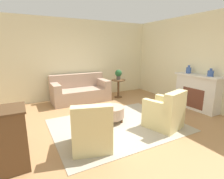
% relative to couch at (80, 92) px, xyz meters
% --- Properties ---
extents(ground_plane, '(16.00, 16.00, 0.00)m').
position_rel_couch_xyz_m(ground_plane, '(0.13, -2.36, -0.33)').
color(ground_plane, '#AD7F51').
extents(wall_back, '(9.74, 0.12, 2.80)m').
position_rel_couch_xyz_m(wall_back, '(0.13, 0.57, 1.07)').
color(wall_back, beige).
rests_on(wall_back, ground_plane).
extents(wall_right, '(0.12, 9.70, 2.80)m').
position_rel_couch_xyz_m(wall_right, '(3.04, -2.36, 1.07)').
color(wall_right, beige).
rests_on(wall_right, ground_plane).
extents(rug, '(2.97, 2.30, 0.01)m').
position_rel_couch_xyz_m(rug, '(0.13, -2.36, -0.33)').
color(rug, '#B2A893').
rests_on(rug, ground_plane).
extents(couch, '(1.93, 0.92, 0.91)m').
position_rel_couch_xyz_m(couch, '(0.00, 0.00, 0.00)').
color(couch, tan).
rests_on(couch, ground_plane).
extents(armchair_left, '(0.86, 0.89, 0.88)m').
position_rel_couch_xyz_m(armchair_left, '(-0.78, -2.98, 0.02)').
color(armchair_left, beige).
rests_on(armchair_left, rug).
extents(armchair_right, '(0.86, 0.89, 0.88)m').
position_rel_couch_xyz_m(armchair_right, '(1.04, -2.98, 0.02)').
color(armchair_right, beige).
rests_on(armchair_right, rug).
extents(ottoman_table, '(0.66, 0.66, 0.38)m').
position_rel_couch_xyz_m(ottoman_table, '(0.09, -2.10, -0.07)').
color(ottoman_table, tan).
rests_on(ottoman_table, rug).
extents(side_table, '(0.51, 0.51, 0.67)m').
position_rel_couch_xyz_m(side_table, '(1.39, -0.25, 0.12)').
color(side_table, brown).
rests_on(side_table, ground_plane).
extents(fireplace, '(0.44, 1.38, 1.05)m').
position_rel_couch_xyz_m(fireplace, '(2.79, -2.48, 0.22)').
color(fireplace, silver).
rests_on(fireplace, ground_plane).
extents(vase_mantel_near, '(0.15, 0.15, 0.24)m').
position_rel_couch_xyz_m(vase_mantel_near, '(2.78, -2.13, 0.81)').
color(vase_mantel_near, '#38569E').
rests_on(vase_mantel_near, fireplace).
extents(vase_mantel_far, '(0.16, 0.16, 0.22)m').
position_rel_couch_xyz_m(vase_mantel_far, '(2.78, -2.83, 0.80)').
color(vase_mantel_far, '#38569E').
rests_on(vase_mantel_far, fireplace).
extents(potted_plant_on_side_table, '(0.25, 0.25, 0.37)m').
position_rel_couch_xyz_m(potted_plant_on_side_table, '(1.39, -0.25, 0.55)').
color(potted_plant_on_side_table, '#4C4742').
rests_on(potted_plant_on_side_table, side_table).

